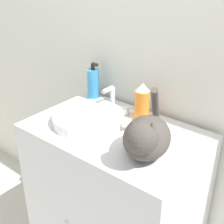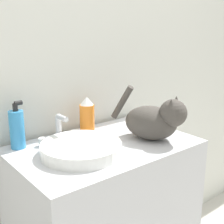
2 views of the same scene
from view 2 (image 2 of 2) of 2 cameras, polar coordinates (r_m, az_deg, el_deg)
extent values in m
cube|color=silver|center=(1.46, -8.59, 11.75)|extent=(6.00, 0.05, 2.50)
cylinder|color=white|center=(1.21, -5.66, -6.69)|extent=(0.31, 0.31, 0.05)
cylinder|color=silver|center=(1.33, -9.74, -3.08)|extent=(0.02, 0.02, 0.11)
cylinder|color=silver|center=(1.29, -9.12, -1.06)|extent=(0.02, 0.07, 0.02)
cylinder|color=white|center=(1.31, -12.61, -5.37)|extent=(0.03, 0.03, 0.03)
cylinder|color=white|center=(1.38, -6.86, -4.01)|extent=(0.03, 0.03, 0.03)
ellipsoid|color=#47423D|center=(1.36, 7.09, -1.94)|extent=(0.24, 0.28, 0.14)
sphere|color=#47423D|center=(1.31, 11.11, -0.21)|extent=(0.15, 0.15, 0.12)
cone|color=#47423D|center=(1.27, 10.75, 1.47)|extent=(0.05, 0.05, 0.04)
cone|color=#47423D|center=(1.33, 11.67, 2.05)|extent=(0.05, 0.05, 0.04)
cylinder|color=#47423D|center=(1.40, 1.88, 1.80)|extent=(0.07, 0.11, 0.16)
cylinder|color=#338CCC|center=(1.30, -16.98, -3.10)|extent=(0.06, 0.06, 0.15)
cylinder|color=black|center=(1.28, -17.30, 0.83)|extent=(0.02, 0.02, 0.03)
cylinder|color=black|center=(1.28, -16.78, 1.58)|extent=(0.03, 0.02, 0.02)
cylinder|color=orange|center=(1.42, -4.57, -1.31)|extent=(0.07, 0.07, 0.13)
cone|color=white|center=(1.40, -4.64, 2.04)|extent=(0.06, 0.06, 0.04)
camera|label=1|loc=(1.46, 51.38, 17.35)|focal=50.00mm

